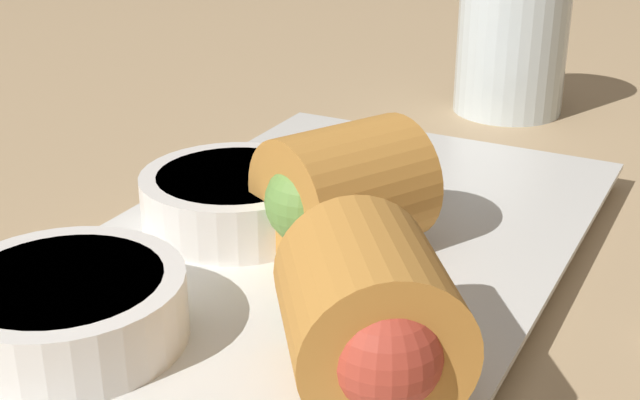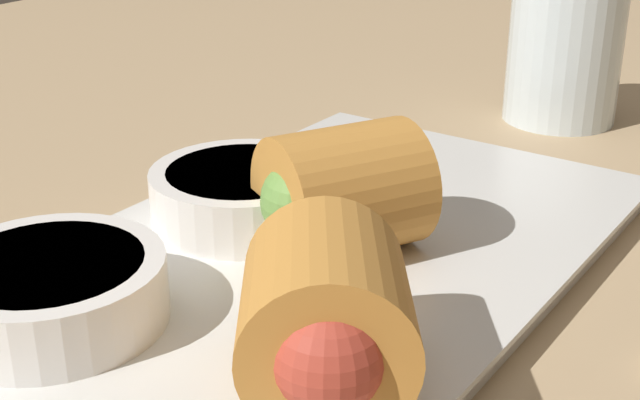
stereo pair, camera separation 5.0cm
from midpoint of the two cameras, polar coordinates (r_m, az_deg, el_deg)
table_surface at (r=42.98cm, az=4.82°, el=-6.29°), size 180.00×140.00×2.00cm
serving_plate at (r=42.38cm, az=3.39°, el=-3.99°), size 34.97×21.58×1.50cm
roll_front_left at (r=30.34cm, az=5.20°, el=-7.91°), size 8.93×8.77×5.99cm
roll_front_right at (r=40.35cm, az=4.99°, el=0.36°), size 8.70×8.41×5.99cm
dipping_bowl_near at (r=43.83cm, az=-2.06°, el=0.19°), size 9.28×9.28×2.69cm
dipping_bowl_far at (r=36.28cm, az=-13.16°, el=-5.68°), size 9.28×9.28×2.69cm
drinking_glass at (r=66.38cm, az=17.50°, el=8.79°), size 7.92×7.92×9.41cm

